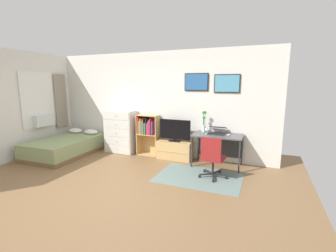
% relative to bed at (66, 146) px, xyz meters
% --- Properties ---
extents(ground_plane, '(7.20, 7.20, 0.00)m').
position_rel_bed_xyz_m(ground_plane, '(2.23, -1.39, -0.23)').
color(ground_plane, brown).
extents(wall_back_with_posters, '(6.12, 0.09, 2.70)m').
position_rel_bed_xyz_m(wall_back_with_posters, '(2.25, 1.04, 1.13)').
color(wall_back_with_posters, silver).
rests_on(wall_back_with_posters, ground_plane).
extents(area_rug, '(1.70, 1.20, 0.01)m').
position_rel_bed_xyz_m(area_rug, '(3.74, -0.17, -0.22)').
color(area_rug, slate).
rests_on(area_rug, ground_plane).
extents(bed, '(1.34, 2.01, 0.57)m').
position_rel_bed_xyz_m(bed, '(0.00, 0.00, 0.00)').
color(bed, brown).
rests_on(bed, ground_plane).
extents(dresser, '(0.84, 0.46, 1.17)m').
position_rel_bed_xyz_m(dresser, '(1.25, 0.76, 0.36)').
color(dresser, silver).
rests_on(dresser, ground_plane).
extents(bookshelf, '(0.58, 0.30, 1.07)m').
position_rel_bed_xyz_m(bookshelf, '(2.04, 0.82, 0.43)').
color(bookshelf, tan).
rests_on(bookshelf, ground_plane).
extents(tv_stand, '(0.89, 0.41, 0.46)m').
position_rel_bed_xyz_m(tv_stand, '(2.85, 0.78, 0.00)').
color(tv_stand, tan).
rests_on(tv_stand, ground_plane).
extents(television, '(0.81, 0.16, 0.55)m').
position_rel_bed_xyz_m(television, '(2.85, 0.76, 0.51)').
color(television, black).
rests_on(television, tv_stand).
extents(desk, '(1.11, 0.65, 0.74)m').
position_rel_bed_xyz_m(desk, '(3.94, 0.74, 0.38)').
color(desk, '#4C4C4F').
rests_on(desk, ground_plane).
extents(office_chair, '(0.57, 0.58, 0.86)m').
position_rel_bed_xyz_m(office_chair, '(3.99, -0.13, 0.23)').
color(office_chair, '#232326').
rests_on(office_chair, ground_plane).
extents(laptop, '(0.41, 0.44, 0.17)m').
position_rel_bed_xyz_m(laptop, '(3.90, 0.76, 0.58)').
color(laptop, '#333338').
rests_on(laptop, desk).
extents(computer_mouse, '(0.06, 0.10, 0.03)m').
position_rel_bed_xyz_m(computer_mouse, '(4.18, 0.64, 0.53)').
color(computer_mouse, silver).
rests_on(computer_mouse, desk).
extents(bamboo_vase, '(0.10, 0.09, 0.51)m').
position_rel_bed_xyz_m(bamboo_vase, '(3.56, 0.85, 0.75)').
color(bamboo_vase, silver).
rests_on(bamboo_vase, desk).
extents(wine_glass, '(0.07, 0.07, 0.18)m').
position_rel_bed_xyz_m(wine_glass, '(3.69, 0.57, 0.65)').
color(wine_glass, silver).
rests_on(wine_glass, desk).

